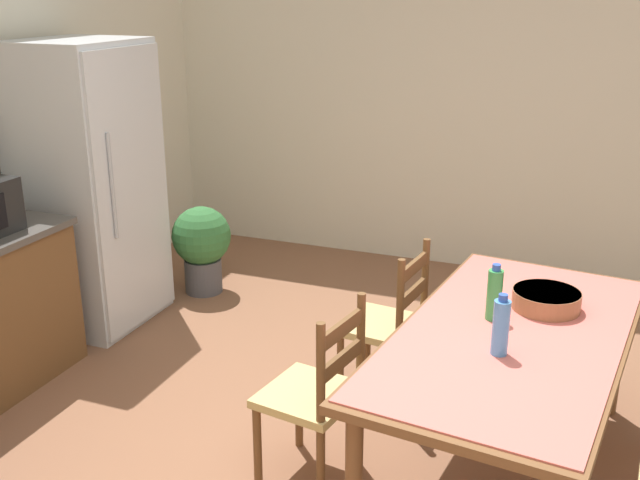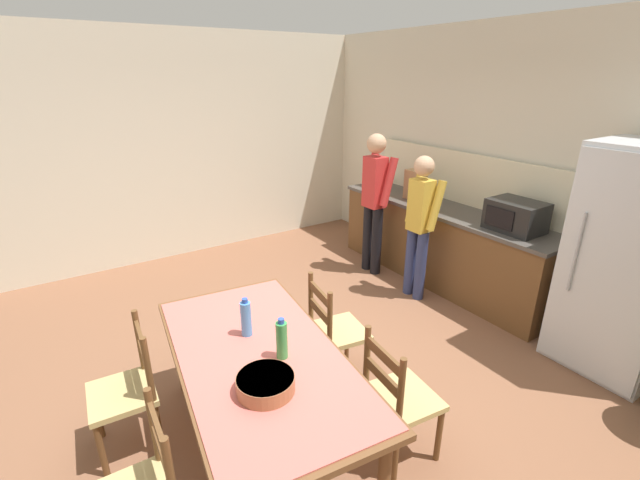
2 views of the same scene
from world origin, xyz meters
TOP-DOWN VIEW (x-y plane):
  - wall_right at (3.26, 0.00)m, footprint 0.12×5.20m
  - refrigerator at (1.24, 2.19)m, footprint 0.79×0.73m
  - dining_table at (0.44, -0.69)m, footprint 1.97×1.17m
  - bottle_near_centre at (0.21, -0.67)m, footprint 0.07×0.07m
  - bottle_off_centre at (0.55, -0.59)m, footprint 0.07×0.07m
  - serving_bowl at (0.76, -0.80)m, footprint 0.32×0.32m
  - chair_side_far_left at (0.11, 0.12)m, footprint 0.48×0.46m
  - chair_side_far_right at (0.95, 0.02)m, footprint 0.46×0.45m
  - potted_plant at (1.91, 1.76)m, footprint 0.44×0.44m

SIDE VIEW (x-z plane):
  - potted_plant at x=1.91m, z-range 0.05..0.72m
  - chair_side_far_left at x=0.11m, z-range -0.01..0.90m
  - chair_side_far_right at x=0.95m, z-range -0.01..0.90m
  - dining_table at x=0.44m, z-range 0.30..1.06m
  - serving_bowl at x=0.76m, z-range 0.76..0.85m
  - bottle_near_centre at x=0.21m, z-range 0.75..1.02m
  - bottle_off_centre at x=0.55m, z-range 0.75..1.02m
  - refrigerator at x=1.24m, z-range 0.00..1.90m
  - wall_right at x=3.26m, z-range 0.00..2.90m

